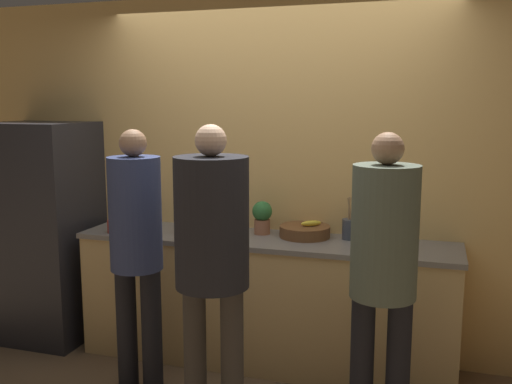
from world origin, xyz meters
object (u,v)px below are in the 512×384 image
Objects in this scene: person_right at (384,261)px; bottle_red at (210,226)px; person_left at (136,241)px; bottle_dark at (180,221)px; utensil_crock at (350,228)px; refrigerator at (44,231)px; fruit_bowl at (305,231)px; person_center at (212,245)px; potted_plant at (262,216)px; cup_red at (113,226)px.

bottle_red is at bearing 155.21° from person_right.
person_right reaches higher than person_left.
person_right is 7.50× the size of bottle_dark.
bottle_red is at bearing -162.91° from utensil_crock.
refrigerator is 4.76× the size of fruit_bowl.
fruit_bowl is 1.51× the size of bottle_red.
bottle_dark is (-0.57, 0.81, -0.07)m from person_center.
potted_plant is at bearing 40.11° from bottle_red.
person_left is 0.97× the size of person_center.
potted_plant reaches higher than cup_red.
bottle_dark is at bearing -169.72° from fruit_bowl.
person_left is 1.17m from fruit_bowl.
cup_red is (-1.04, 0.68, -0.11)m from person_center.
refrigerator is at bearing 169.61° from cup_red.
person_left is 0.57m from bottle_dark.
refrigerator is 2.37m from utensil_crock.
fruit_bowl is 1.50× the size of potted_plant.
fruit_bowl is at bearing 10.28° from bottle_dark.
person_center reaches higher than fruit_bowl.
person_center is 1.02× the size of person_right.
cup_red is at bearing 164.93° from person_right.
fruit_bowl is 0.66m from bottle_red.
person_center is (1.74, -0.81, 0.22)m from refrigerator.
person_center is at bearing -121.87° from utensil_crock.
person_center is at bearing -67.31° from bottle_red.
bottle_red is at bearing -3.72° from refrigerator.
person_left is at bearing -148.19° from utensil_crock.
bottle_dark is 2.42× the size of cup_red.
person_center reaches higher than refrigerator.
potted_plant is at bearing 90.15° from person_center.
person_left reaches higher than bottle_red.
person_left is 7.11× the size of potted_plant.
refrigerator is 0.98× the size of person_center.
person_center is 5.97× the size of utensil_crock.
utensil_crock reaches higher than cup_red.
bottle_red and potted_plant have the same top height.
person_center is at bearing -24.91° from refrigerator.
bottle_red is at bearing -139.89° from potted_plant.
cup_red is (-0.43, 0.44, -0.03)m from person_left.
person_right is 7.19× the size of bottle_red.
person_left is 5.81× the size of utensil_crock.
fruit_bowl is at bearing 4.40° from refrigerator.
utensil_crock is (0.62, 1.00, -0.08)m from person_center.
person_center is 7.66× the size of bottle_dark.
person_center is at bearing -170.48° from person_right.
potted_plant is (1.74, 0.16, 0.19)m from refrigerator.
refrigerator is at bearing -175.60° from fruit_bowl.
person_right reaches higher than cup_red.
person_right reaches higher than utensil_crock.
refrigerator is at bearing -175.43° from utensil_crock.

